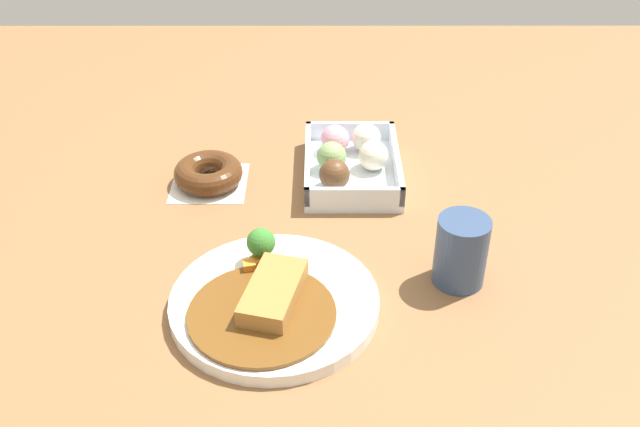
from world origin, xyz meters
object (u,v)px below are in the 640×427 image
Objects in this scene: curry_plate at (273,300)px; donut_box at (350,161)px; chocolate_ring_donut at (208,173)px; coffee_mug at (461,251)px.

donut_box is (-0.32, 0.11, 0.01)m from curry_plate.
curry_plate is 1.24× the size of donut_box.
donut_box is 0.22m from chocolate_ring_donut.
donut_box is 2.21× the size of coffee_mug.
chocolate_ring_donut is (0.03, -0.22, -0.01)m from donut_box.
curry_plate is 0.25m from coffee_mug.
coffee_mug is (0.23, 0.35, 0.03)m from chocolate_ring_donut.
coffee_mug is at bearing 103.29° from curry_plate.
curry_plate is 0.31m from chocolate_ring_donut.
donut_box is at bearing -153.26° from coffee_mug.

